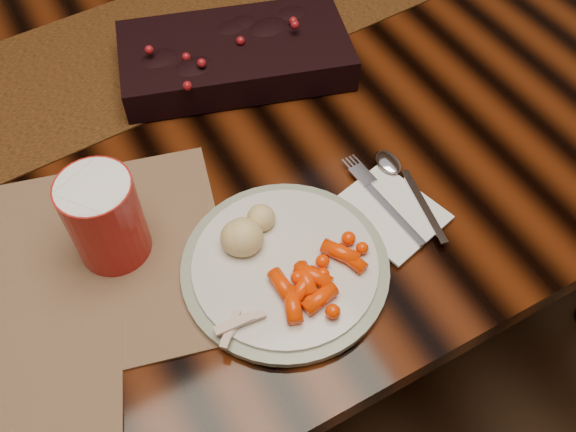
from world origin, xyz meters
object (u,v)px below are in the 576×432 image
dinner_plate (285,266)px  mashed_potatoes (247,217)px  napkin (389,212)px  turkey_shreds (235,317)px  baby_carrots (322,278)px  dining_table (219,247)px  placemat_main (55,269)px  centerpiece (235,51)px  red_cup (105,218)px

dinner_plate → mashed_potatoes: 0.08m
napkin → turkey_shreds: bearing=177.0°
dinner_plate → turkey_shreds: 0.10m
baby_carrots → turkey_shreds: (-0.11, 0.01, -0.00)m
dining_table → mashed_potatoes: size_ratio=20.58×
placemat_main → baby_carrots: baby_carrots is taller
centerpiece → mashed_potatoes: centerpiece is taller
baby_carrots → turkey_shreds: bearing=177.3°
placemat_main → napkin: (0.42, -0.13, 0.00)m
dinner_plate → red_cup: (-0.18, 0.13, 0.06)m
centerpiece → dinner_plate: bearing=-106.7°
turkey_shreds → napkin: (0.25, 0.05, -0.02)m
placemat_main → turkey_shreds: (0.17, -0.18, 0.02)m
mashed_potatoes → turkey_shreds: size_ratio=1.41×
centerpiece → red_cup: bearing=-140.2°
dining_table → mashed_potatoes: mashed_potatoes is taller
placemat_main → baby_carrots: 0.34m
baby_carrots → placemat_main: bearing=146.3°
dining_table → mashed_potatoes: 0.48m
turkey_shreds → placemat_main: bearing=132.6°
dinner_plate → red_cup: red_cup is taller
dining_table → turkey_shreds: turkey_shreds is taller
placemat_main → mashed_potatoes: mashed_potatoes is taller
mashed_potatoes → baby_carrots: bearing=-70.0°
dinner_plate → napkin: (0.17, 0.01, -0.01)m
turkey_shreds → centerpiece: bearing=64.2°
dining_table → baby_carrots: (0.01, -0.36, 0.40)m
mashed_potatoes → napkin: size_ratio=0.66×
placemat_main → red_cup: 0.10m
dinner_plate → mashed_potatoes: bearing=103.6°
centerpiece → placemat_main: (-0.37, -0.23, -0.04)m
baby_carrots → turkey_shreds: baby_carrots is taller
napkin → red_cup: bearing=145.5°
dinner_plate → mashed_potatoes: size_ratio=3.01×
placemat_main → dinner_plate: dinner_plate is taller
dinner_plate → napkin: size_ratio=1.99×
napkin → dining_table: bearing=102.3°
baby_carrots → napkin: 0.15m
placemat_main → turkey_shreds: turkey_shreds is taller
baby_carrots → red_cup: bearing=138.1°
baby_carrots → napkin: (0.14, 0.06, -0.02)m
red_cup → dining_table: bearing=42.9°
dinner_plate → mashed_potatoes: (-0.02, 0.07, 0.03)m
baby_carrots → dining_table: bearing=91.9°
dining_table → centerpiece: bearing=33.0°
dinner_plate → turkey_shreds: bearing=-155.0°
centerpiece → red_cup: (-0.29, -0.24, 0.03)m
dining_table → baby_carrots: size_ratio=15.50×
dining_table → centerpiece: (0.10, 0.06, 0.41)m
dinner_plate → baby_carrots: size_ratio=2.27×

